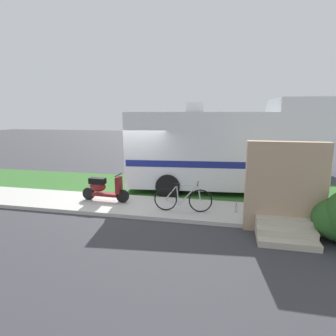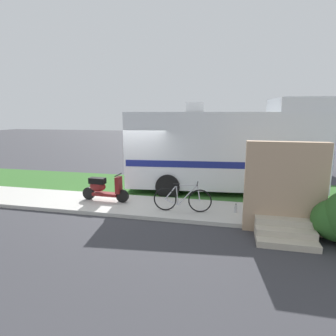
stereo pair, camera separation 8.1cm
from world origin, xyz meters
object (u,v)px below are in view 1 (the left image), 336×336
object	(u,v)px
motorhome_rv	(224,148)
bicycle	(183,199)
pickup_truck_near	(286,154)
bottle_green	(236,209)
scooter	(103,188)

from	to	relation	value
motorhome_rv	bicycle	size ratio (longest dim) A/B	4.18
bicycle	pickup_truck_near	xyz separation A→B (m)	(4.31, 7.73, 0.47)
pickup_truck_near	bottle_green	distance (m)	7.99
motorhome_rv	scooter	size ratio (longest dim) A/B	4.36
pickup_truck_near	bottle_green	xyz separation A→B (m)	(-2.70, -7.48, -0.75)
motorhome_rv	bicycle	xyz separation A→B (m)	(-1.14, -3.05, -1.22)
motorhome_rv	pickup_truck_near	world-z (taller)	motorhome_rv
bicycle	motorhome_rv	bearing A→B (deg)	69.45
scooter	pickup_truck_near	distance (m)	10.21
scooter	pickup_truck_near	bearing A→B (deg)	45.50
motorhome_rv	pickup_truck_near	xyz separation A→B (m)	(3.17, 4.67, -0.75)
scooter	bicycle	xyz separation A→B (m)	(2.84, -0.45, -0.06)
bicycle	scooter	bearing A→B (deg)	171.00
motorhome_rv	scooter	bearing A→B (deg)	-146.85
pickup_truck_near	bottle_green	bearing A→B (deg)	-109.83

